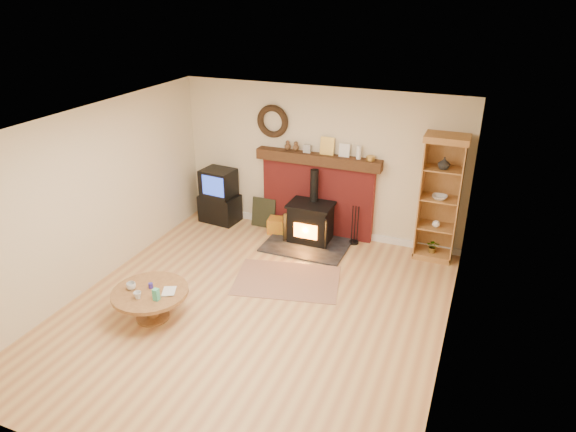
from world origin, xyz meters
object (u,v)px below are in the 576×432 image
at_px(tv_unit, 219,197).
at_px(wood_stove, 310,224).
at_px(curio_cabinet, 440,198).
at_px(coffee_table, 150,296).

bearing_deg(tv_unit, wood_stove, -6.00).
distance_m(wood_stove, tv_unit, 1.88).
xyz_separation_m(tv_unit, curio_cabinet, (3.92, 0.09, 0.54)).
bearing_deg(coffee_table, tv_unit, 102.21).
height_order(tv_unit, coffee_table, tv_unit).
relative_size(wood_stove, coffee_table, 1.39).
xyz_separation_m(wood_stove, coffee_table, (-1.20, -2.90, 0.01)).
height_order(wood_stove, curio_cabinet, curio_cabinet).
xyz_separation_m(wood_stove, curio_cabinet, (2.05, 0.28, 0.69)).
relative_size(curio_cabinet, coffee_table, 2.05).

